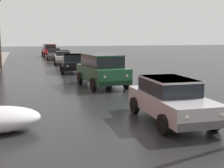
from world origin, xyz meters
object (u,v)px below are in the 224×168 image
at_px(sedan_silver_approaching_near_lane, 170,98).
at_px(sedan_black_parked_kerbside_mid, 73,63).
at_px(suv_green_parked_kerbside_close, 102,69).
at_px(suv_red_at_far_intersection, 49,50).
at_px(sedan_white_parked_far_down_block, 63,57).
at_px(sedan_grey_queued_behind_truck, 54,54).

distance_m(sedan_silver_approaching_near_lane, sedan_black_parked_kerbside_mid, 15.33).
relative_size(suv_green_parked_kerbside_close, suv_red_at_far_intersection, 0.93).
bearing_deg(suv_green_parked_kerbside_close, sedan_silver_approaching_near_lane, -88.31).
bearing_deg(suv_red_at_far_intersection, sedan_white_parked_far_down_block, -89.79).
xyz_separation_m(sedan_silver_approaching_near_lane, suv_red_at_far_intersection, (-0.29, 36.45, 0.24)).
relative_size(sedan_white_parked_far_down_block, suv_red_at_far_intersection, 0.86).
distance_m(sedan_black_parked_kerbside_mid, sedan_grey_queued_behind_truck, 14.49).
xyz_separation_m(suv_green_parked_kerbside_close, sedan_white_parked_far_down_block, (-0.01, 15.34, -0.24)).
bearing_deg(sedan_silver_approaching_near_lane, suv_green_parked_kerbside_close, 91.69).
bearing_deg(suv_red_at_far_intersection, suv_green_parked_kerbside_close, -89.88).
bearing_deg(suv_green_parked_kerbside_close, sedan_grey_queued_behind_truck, 90.38).
relative_size(sedan_black_parked_kerbside_mid, suv_red_at_far_intersection, 0.91).
bearing_deg(sedan_grey_queued_behind_truck, sedan_silver_approaching_near_lane, -89.29).
bearing_deg(sedan_grey_queued_behind_truck, sedan_black_parked_kerbside_mid, -90.65).
bearing_deg(sedan_black_parked_kerbside_mid, suv_red_at_far_intersection, 89.33).
height_order(sedan_silver_approaching_near_lane, suv_red_at_far_intersection, suv_red_at_far_intersection).
relative_size(sedan_black_parked_kerbside_mid, sedan_grey_queued_behind_truck, 1.04).
xyz_separation_m(sedan_black_parked_kerbside_mid, sedan_white_parked_far_down_block, (0.30, 7.67, -0.00)).
bearing_deg(sedan_silver_approaching_near_lane, sedan_grey_queued_behind_truck, 90.71).
bearing_deg(sedan_black_parked_kerbside_mid, sedan_silver_approaching_near_lane, -88.00).
xyz_separation_m(sedan_silver_approaching_near_lane, sedan_white_parked_far_down_block, (-0.24, 22.99, -0.00)).
xyz_separation_m(suv_green_parked_kerbside_close, sedan_grey_queued_behind_truck, (-0.15, 22.16, -0.24)).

